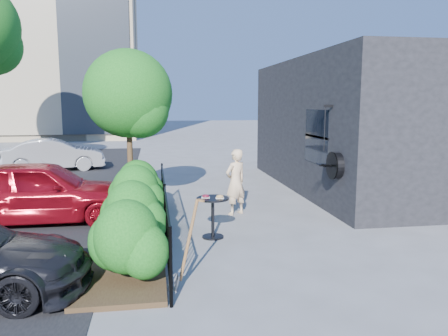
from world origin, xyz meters
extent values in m
plane|color=gray|center=(0.00, 0.00, 0.00)|extent=(120.00, 120.00, 0.00)
cube|color=black|center=(5.50, 4.50, 2.00)|extent=(6.00, 9.00, 4.00)
cube|color=black|center=(2.51, 2.40, 1.80)|extent=(0.04, 1.60, 1.40)
cube|color=black|center=(2.52, 2.40, 1.80)|extent=(0.05, 1.70, 0.06)
cylinder|color=black|center=(2.42, 0.90, 1.25)|extent=(0.18, 0.60, 0.60)
cylinder|color=black|center=(2.32, 0.90, 1.25)|extent=(0.03, 0.64, 0.64)
cube|color=black|center=(2.40, 1.40, 2.60)|extent=(0.25, 0.06, 0.06)
cylinder|color=black|center=(2.32, 1.40, 2.05)|extent=(0.02, 0.02, 1.05)
cylinder|color=black|center=(-1.50, -3.00, 0.55)|extent=(0.05, 0.05, 1.10)
cylinder|color=black|center=(-1.50, 0.00, 0.55)|extent=(0.05, 0.05, 1.10)
cylinder|color=black|center=(-1.50, 3.00, 0.55)|extent=(0.05, 0.05, 1.10)
cube|color=black|center=(-1.50, 0.00, 1.06)|extent=(0.03, 6.00, 0.03)
cube|color=black|center=(-1.50, 0.00, 0.10)|extent=(0.03, 6.00, 0.03)
cylinder|color=black|center=(-1.50, -2.90, 0.55)|extent=(0.02, 0.02, 1.04)
cylinder|color=black|center=(-1.50, -2.70, 0.55)|extent=(0.02, 0.02, 1.04)
cylinder|color=black|center=(-1.50, -2.50, 0.55)|extent=(0.02, 0.02, 1.04)
cylinder|color=black|center=(-1.50, -2.30, 0.55)|extent=(0.02, 0.02, 1.04)
cylinder|color=black|center=(-1.50, -2.10, 0.55)|extent=(0.02, 0.02, 1.04)
cylinder|color=black|center=(-1.50, -1.90, 0.55)|extent=(0.02, 0.02, 1.04)
cylinder|color=black|center=(-1.50, -1.70, 0.55)|extent=(0.02, 0.02, 1.04)
cylinder|color=black|center=(-1.50, -1.50, 0.55)|extent=(0.02, 0.02, 1.04)
cylinder|color=black|center=(-1.50, -1.30, 0.55)|extent=(0.02, 0.02, 1.04)
cylinder|color=black|center=(-1.50, -1.10, 0.55)|extent=(0.02, 0.02, 1.04)
cylinder|color=black|center=(-1.50, -0.90, 0.55)|extent=(0.02, 0.02, 1.04)
cylinder|color=black|center=(-1.50, -0.70, 0.55)|extent=(0.02, 0.02, 1.04)
cylinder|color=black|center=(-1.50, -0.50, 0.55)|extent=(0.02, 0.02, 1.04)
cylinder|color=black|center=(-1.50, -0.30, 0.55)|extent=(0.02, 0.02, 1.04)
cylinder|color=black|center=(-1.50, -0.10, 0.55)|extent=(0.02, 0.02, 1.04)
cylinder|color=black|center=(-1.50, 0.10, 0.55)|extent=(0.02, 0.02, 1.04)
cylinder|color=black|center=(-1.50, 0.30, 0.55)|extent=(0.02, 0.02, 1.04)
cylinder|color=black|center=(-1.50, 0.50, 0.55)|extent=(0.02, 0.02, 1.04)
cylinder|color=black|center=(-1.50, 0.70, 0.55)|extent=(0.02, 0.02, 1.04)
cylinder|color=black|center=(-1.50, 0.90, 0.55)|extent=(0.02, 0.02, 1.04)
cylinder|color=black|center=(-1.50, 1.10, 0.55)|extent=(0.02, 0.02, 1.04)
cylinder|color=black|center=(-1.50, 1.30, 0.55)|extent=(0.02, 0.02, 1.04)
cylinder|color=black|center=(-1.50, 1.50, 0.55)|extent=(0.02, 0.02, 1.04)
cylinder|color=black|center=(-1.50, 1.70, 0.55)|extent=(0.02, 0.02, 1.04)
cylinder|color=black|center=(-1.50, 1.90, 0.55)|extent=(0.02, 0.02, 1.04)
cylinder|color=black|center=(-1.50, 2.10, 0.55)|extent=(0.02, 0.02, 1.04)
cylinder|color=black|center=(-1.50, 2.30, 0.55)|extent=(0.02, 0.02, 1.04)
cylinder|color=black|center=(-1.50, 2.50, 0.55)|extent=(0.02, 0.02, 1.04)
cylinder|color=black|center=(-1.50, 2.70, 0.55)|extent=(0.02, 0.02, 1.04)
cylinder|color=black|center=(-1.50, 2.90, 0.55)|extent=(0.02, 0.02, 1.04)
cube|color=#382616|center=(-2.20, 0.00, 0.04)|extent=(1.30, 6.00, 0.08)
ellipsoid|color=#155C17|center=(-2.10, -2.20, 0.70)|extent=(1.10, 1.10, 1.24)
ellipsoid|color=#155C17|center=(-2.10, -0.60, 0.70)|extent=(1.10, 1.10, 1.24)
ellipsoid|color=#155C17|center=(-2.10, 0.90, 0.70)|extent=(1.10, 1.10, 1.24)
ellipsoid|color=#155C17|center=(-2.10, 2.30, 0.70)|extent=(1.10, 1.10, 1.24)
cylinder|color=#3F2B19|center=(-2.30, 2.80, 1.20)|extent=(0.14, 0.14, 2.40)
sphere|color=#155C17|center=(-2.30, 2.80, 2.84)|extent=(2.20, 2.20, 2.20)
sphere|color=#155C17|center=(-2.00, 2.60, 2.51)|extent=(1.43, 1.43, 1.43)
cylinder|color=black|center=(-0.56, -0.09, 0.80)|extent=(0.65, 0.65, 0.03)
cylinder|color=black|center=(-0.56, -0.09, 0.40)|extent=(0.06, 0.06, 0.78)
cylinder|color=black|center=(-0.56, -0.09, 0.02)|extent=(0.43, 0.43, 0.03)
cube|color=white|center=(-0.70, -0.05, 0.82)|extent=(0.18, 0.18, 0.01)
cube|color=white|center=(-0.43, -0.14, 0.82)|extent=(0.18, 0.18, 0.01)
torus|color=#530D1C|center=(-0.70, -0.05, 0.84)|extent=(0.14, 0.14, 0.05)
torus|color=tan|center=(-0.43, -0.14, 0.84)|extent=(0.14, 0.14, 0.05)
imported|color=beige|center=(0.23, 1.67, 0.79)|extent=(0.69, 0.62, 1.59)
cylinder|color=brown|center=(-1.22, -2.44, 0.72)|extent=(0.31, 0.05, 1.20)
cube|color=gray|center=(-1.40, -2.44, 0.10)|extent=(0.08, 0.18, 0.25)
cylinder|color=brown|center=(-1.03, -2.44, 1.30)|extent=(0.10, 0.10, 0.05)
imported|color=maroon|center=(-4.23, 1.65, 0.71)|extent=(4.19, 1.70, 1.43)
imported|color=#A1A1A6|center=(-5.64, 9.69, 0.63)|extent=(4.01, 1.95, 1.26)
camera|label=1|loc=(-1.66, -8.46, 2.66)|focal=35.00mm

